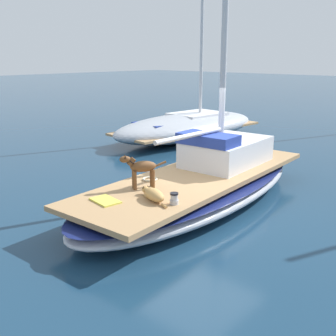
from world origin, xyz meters
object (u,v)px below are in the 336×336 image
moored_boat_port_side (188,126)px  deck_winch (174,199)px  dog_brown (141,168)px  dog_tan (153,194)px  coiled_rope (150,179)px  deck_towel (105,201)px  sailboat_main (198,188)px

moored_boat_port_side → deck_winch: bearing=-51.5°
dog_brown → deck_winch: 1.15m
dog_tan → coiled_rope: bearing=138.0°
deck_winch → coiled_rope: 1.53m
coiled_rope → dog_tan: bearing=-42.0°
dog_brown → deck_towel: 1.05m
coiled_rope → moored_boat_port_side: bearing=124.0°
sailboat_main → moored_boat_port_side: bearing=131.9°
deck_towel → moored_boat_port_side: moored_boat_port_side is taller
coiled_rope → deck_towel: (0.33, -1.47, -0.01)m
sailboat_main → deck_winch: size_ratio=35.25×
deck_winch → deck_towel: (-1.01, -0.74, -0.08)m
deck_winch → dog_brown: bearing=168.2°
deck_towel → coiled_rope: bearing=102.7°
dog_brown → moored_boat_port_side: (-4.54, 6.84, -0.54)m
dog_brown → deck_winch: dog_brown is taller
dog_brown → deck_towel: bearing=-86.0°
deck_towel → moored_boat_port_side: 9.07m
sailboat_main → coiled_rope: bearing=-115.3°
dog_brown → coiled_rope: dog_brown is taller
dog_tan → coiled_rope: size_ratio=2.85×
dog_brown → coiled_rope: 0.70m
dog_tan → coiled_rope: 1.24m
sailboat_main → moored_boat_port_side: 7.13m
dog_brown → coiled_rope: size_ratio=2.59×
moored_boat_port_side → deck_towel: bearing=-59.5°
dog_brown → deck_towel: size_ratio=1.50×
deck_towel → moored_boat_port_side: size_ratio=0.08×
deck_winch → moored_boat_port_side: moored_boat_port_side is taller
dog_tan → dog_brown: bearing=154.0°
sailboat_main → dog_brown: size_ratio=8.83×
dog_tan → deck_towel: dog_tan is taller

